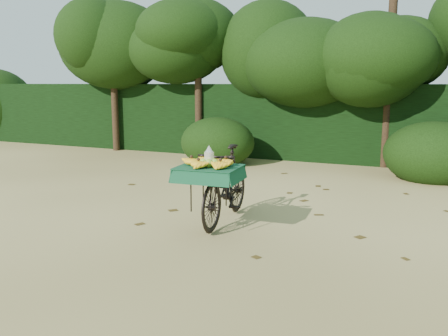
% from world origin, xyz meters
% --- Properties ---
extents(ground, '(80.00, 80.00, 0.00)m').
position_xyz_m(ground, '(0.00, 0.00, 0.00)').
color(ground, '#D1BA6F').
rests_on(ground, ground).
extents(vendor_bicycle, '(0.77, 1.78, 1.02)m').
position_xyz_m(vendor_bicycle, '(-0.99, 0.18, 0.52)').
color(vendor_bicycle, black).
rests_on(vendor_bicycle, ground).
extents(hedge_backdrop, '(26.00, 1.80, 1.80)m').
position_xyz_m(hedge_backdrop, '(0.00, 6.30, 0.90)').
color(hedge_backdrop, black).
rests_on(hedge_backdrop, ground).
extents(tree_row, '(14.50, 2.00, 4.00)m').
position_xyz_m(tree_row, '(-0.65, 5.50, 2.00)').
color(tree_row, black).
rests_on(tree_row, ground).
extents(bush_clumps, '(8.80, 1.70, 0.90)m').
position_xyz_m(bush_clumps, '(0.50, 4.30, 0.45)').
color(bush_clumps, black).
rests_on(bush_clumps, ground).
extents(leaf_litter, '(7.00, 7.30, 0.01)m').
position_xyz_m(leaf_litter, '(0.00, 0.65, 0.01)').
color(leaf_litter, '#473613').
rests_on(leaf_litter, ground).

